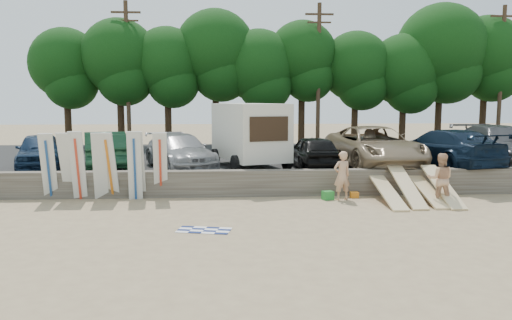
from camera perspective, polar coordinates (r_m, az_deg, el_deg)
The scene contains 30 objects.
ground at distance 16.73m, azimuth 10.21°, elevation -5.90°, with size 120.00×120.00×0.00m, color tan.
seawall at distance 19.50m, azimuth 8.17°, elevation -2.53°, with size 44.00×0.50×1.00m, color #6B6356.
parking_lot at distance 26.84m, azimuth 4.95°, elevation -0.23°, with size 44.00×14.50×0.70m, color #282828.
treeline at distance 33.79m, azimuth 5.22°, elevation 11.53°, with size 32.75×6.00×9.41m.
utility_poles at distance 32.43m, azimuth 7.16°, elevation 9.96°, with size 25.80×0.26×9.00m.
box_trailer at distance 21.99m, azimuth -0.73°, elevation 3.25°, with size 3.50×4.86×2.81m.
car_0 at distance 23.63m, azimuth -23.47°, elevation 0.97°, with size 1.81×4.50×1.53m, color #11233E.
car_1 at distance 22.84m, azimuth -16.88°, elevation 1.14°, with size 1.68×4.83×1.59m, color #12331E.
car_2 at distance 21.81m, azimuth -8.69°, elevation 0.98°, with size 2.10×5.17×1.50m, color gray.
car_3 at distance 21.69m, azimuth 6.53°, elevation 0.92°, with size 1.72×4.26×1.45m, color black.
car_4 at distance 22.70m, azimuth 13.32°, elevation 1.48°, with size 2.99×6.48×1.80m, color #897457.
car_5 at distance 23.42m, azimuth 20.76°, elevation 1.26°, with size 2.38×5.86×1.70m, color black.
car_6 at distance 25.37m, azimuth 26.12°, elevation 1.51°, with size 2.52×6.20×1.80m, color #414245.
surfboard_upright_0 at distance 19.57m, azimuth -22.63°, elevation -0.75°, with size 0.50×0.06×2.60m, color silver.
surfboard_upright_1 at distance 19.49m, azimuth -20.75°, elevation -0.68°, with size 0.50×0.06×2.60m, color silver.
surfboard_upright_2 at distance 19.29m, azimuth -19.70°, elevation -0.64°, with size 0.50×0.06×2.60m, color silver.
surfboard_upright_3 at distance 19.02m, azimuth -17.40°, elevation -0.71°, with size 0.50×0.06×2.60m, color silver.
surfboard_upright_4 at distance 18.99m, azimuth -16.41°, elevation -0.69°, with size 0.50×0.06×2.60m, color silver.
surfboard_upright_5 at distance 18.81m, azimuth -13.39°, elevation -0.63°, with size 0.50×0.06×2.60m, color silver.
surfboard_upright_6 at distance 18.67m, azimuth -13.69°, elevation -0.66°, with size 0.50×0.06×2.60m, color silver.
surfboard_upright_7 at distance 18.74m, azimuth -10.88°, elevation -0.64°, with size 0.50×0.06×2.60m, color silver.
surfboard_low_0 at distance 18.43m, azimuth 14.84°, elevation -3.56°, with size 0.56×3.00×0.07m, color #D6BB87.
surfboard_low_1 at distance 18.72m, azimuth 16.87°, elevation -2.90°, with size 0.56×3.00×0.07m, color #D6BB87.
surfboard_low_2 at distance 19.14m, azimuth 18.96°, elevation -3.27°, with size 0.56×3.00×0.07m, color #D6BB87.
surfboard_low_3 at distance 19.13m, azimuth 20.55°, elevation -2.82°, with size 0.56×3.00×0.07m, color #D6BB87.
beachgoer_a at distance 18.58m, azimuth 9.80°, elevation -1.77°, with size 0.66×0.43×1.81m, color tan.
beachgoer_b at distance 18.63m, azimuth 20.33°, elevation -2.05°, with size 0.89×0.69×1.83m, color tan.
cooler at distance 18.66m, azimuth 8.21°, elevation -4.02°, with size 0.38×0.30×0.32m, color #268D32.
gear_bag at distance 19.20m, azimuth 11.17°, elevation -3.92°, with size 0.30×0.25×0.22m, color orange.
beach_towel at distance 14.33m, azimuth -5.97°, elevation -7.98°, with size 1.50×1.50×0.00m, color white.
Camera 1 is at (-3.91, -15.84, 3.68)m, focal length 35.00 mm.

